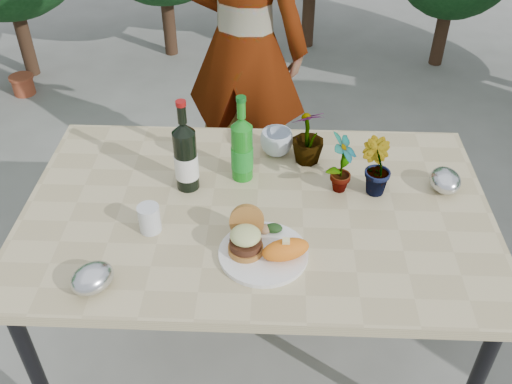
{
  "coord_description": "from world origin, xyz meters",
  "views": [
    {
      "loc": [
        0.06,
        -1.49,
        2.01
      ],
      "look_at": [
        0.0,
        -0.08,
        0.88
      ],
      "focal_mm": 40.0,
      "sensor_mm": 36.0,
      "label": 1
    }
  ],
  "objects_px": {
    "patio_table": "(257,220)",
    "person": "(244,47)",
    "dinner_plate": "(263,253)",
    "wine_bottle": "(186,157)"
  },
  "relations": [
    {
      "from": "patio_table",
      "to": "person",
      "type": "distance_m",
      "value": 1.06
    },
    {
      "from": "wine_bottle",
      "to": "person",
      "type": "height_order",
      "value": "person"
    },
    {
      "from": "patio_table",
      "to": "dinner_plate",
      "type": "bearing_deg",
      "value": -82.84
    },
    {
      "from": "dinner_plate",
      "to": "person",
      "type": "bearing_deg",
      "value": 95.91
    },
    {
      "from": "dinner_plate",
      "to": "wine_bottle",
      "type": "relative_size",
      "value": 0.81
    },
    {
      "from": "dinner_plate",
      "to": "person",
      "type": "distance_m",
      "value": 1.28
    },
    {
      "from": "patio_table",
      "to": "person",
      "type": "relative_size",
      "value": 0.93
    },
    {
      "from": "patio_table",
      "to": "person",
      "type": "xyz_separation_m",
      "value": [
        -0.1,
        1.04,
        0.17
      ]
    },
    {
      "from": "patio_table",
      "to": "person",
      "type": "height_order",
      "value": "person"
    },
    {
      "from": "dinner_plate",
      "to": "wine_bottle",
      "type": "distance_m",
      "value": 0.45
    }
  ]
}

